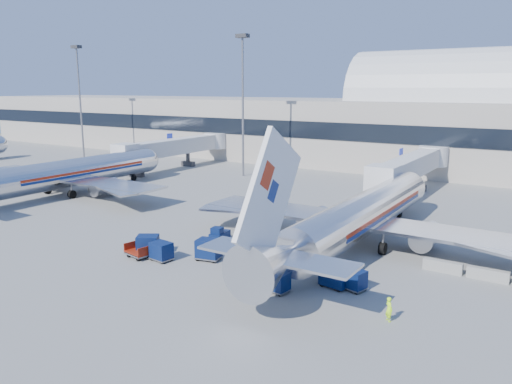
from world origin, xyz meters
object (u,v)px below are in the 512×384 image
Objects in this scene: barrier_near at (443,266)px; cart_open_red at (139,253)px; jetbridge_mid at (180,146)px; mast_west at (243,85)px; ramp_worker at (389,309)px; cart_solo_near at (277,282)px; mast_far_west at (79,85)px; cart_train_a at (209,249)px; cart_train_b at (161,251)px; cart_solo_far at (354,279)px; barrier_mid at (488,275)px; airliner_mid at (64,174)px; airliner_main at (360,216)px; tug_right at (333,279)px; tug_lead at (239,259)px; cart_train_c at (148,244)px; jetbridge_near at (414,165)px; tug_left at (219,235)px.

barrier_near reaches higher than cart_open_red.
jetbridge_mid is 1.22× the size of mast_west.
cart_open_red is 1.53× the size of ramp_worker.
mast_west is 12.43× the size of cart_solo_near.
jetbridge_mid reaches higher than ramp_worker.
cart_train_a is (60.60, -35.76, -13.84)m from mast_far_west.
cart_train_b is 1.07× the size of cart_solo_near.
mast_west reaches higher than cart_solo_far.
cart_solo_near is (-12.37, -10.53, 0.33)m from barrier_mid.
ramp_worker is (49.10, -13.21, -2.13)m from airliner_mid.
airliner_main is 10.53m from tug_right.
cart_train_a is at bearing -155.96° from barrier_near.
tug_lead is (-14.23, -7.86, 0.25)m from barrier_near.
cart_train_a is (-17.40, -7.76, 0.51)m from barrier_near.
cart_solo_far is (16.05, 2.85, -0.05)m from cart_train_b.
cart_train_c is (-8.55, -1.62, 0.21)m from tug_lead.
mast_far_west is 87.40m from ramp_worker.
airliner_mid is at bearing 175.75° from tug_right.
mast_west reaches higher than cart_train_b.
ramp_worker is (8.17, -0.18, 0.02)m from cart_solo_near.
airliner_mid is 1.35× the size of jetbridge_mid.
cart_train_b is 2.26m from cart_open_red.
mast_west is 9.26× the size of cart_open_red.
cart_open_red is (27.19, -13.07, -2.50)m from airliner_mid.
cart_solo_far is at bearing -25.63° from mast_far_west.
cart_train_a is (-7.00, -36.57, -2.97)m from jetbridge_near.
ramp_worker reaches higher than barrier_mid.
mast_west is 51.92m from barrier_mid.
airliner_main is 12.30m from tug_lead.
airliner_mid reaches higher than tug_lead.
airliner_main is 16.14× the size of cart_train_a.
cart_solo_near is at bearing -29.20° from mast_far_west.
cart_train_a is at bearing -170.41° from tug_right.
airliner_mid reaches higher than cart_train_b.
ramp_worker is at bearing -94.79° from barrier_near.
tug_right is at bearing 52.15° from cart_solo_near.
tug_right is at bearing -151.32° from cart_solo_far.
airliner_main is 17.11× the size of tug_right.
mast_west is at bearing 22.92° from tug_left.
barrier_mid is 1.38× the size of tug_right.
cart_train_b is 19.76m from ramp_worker.
ramp_worker is at bearing -28.33° from cart_solo_far.
cart_train_c reaches higher than tug_left.
mast_far_west is 81.49m from tug_right.
airliner_mid is at bearing 180.00° from airliner_main.
mast_west is 10.38× the size of tug_right.
airliner_mid is at bearing -146.41° from jetbridge_near.
barrier_mid is (81.30, -28.00, -14.34)m from mast_far_west.
barrier_mid is 1.24× the size of tug_left.
mast_far_west reaches higher than airliner_mid.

